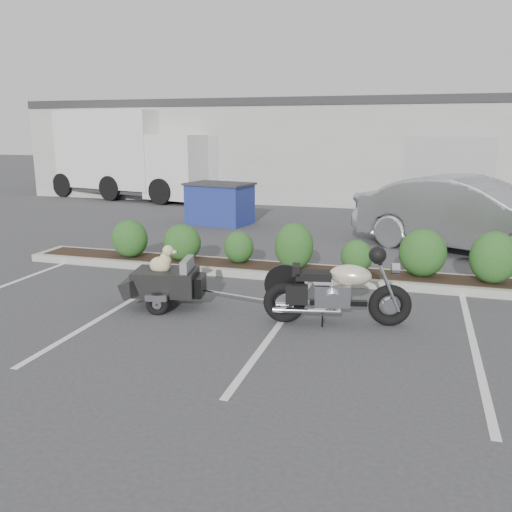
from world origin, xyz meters
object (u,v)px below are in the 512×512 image
(pet_trailer, at_px, (165,281))
(delivery_truck, at_px, (133,157))
(motorcycle, at_px, (337,292))
(dumpster, at_px, (220,203))
(sedan, at_px, (471,215))

(pet_trailer, bearing_deg, delivery_truck, 109.52)
(motorcycle, xyz_separation_m, pet_trailer, (-2.79, 0.02, -0.06))
(motorcycle, xyz_separation_m, delivery_truck, (-10.55, 12.99, 1.22))
(dumpster, xyz_separation_m, delivery_truck, (-5.80, 5.17, 1.09))
(pet_trailer, xyz_separation_m, dumpster, (-1.96, 7.79, 0.20))
(pet_trailer, height_order, dumpster, dumpster)
(pet_trailer, bearing_deg, motorcycle, -11.71)
(sedan, distance_m, dumpster, 7.30)
(sedan, bearing_deg, delivery_truck, 86.98)
(motorcycle, bearing_deg, dumpster, 109.93)
(motorcycle, relative_size, sedan, 0.41)
(pet_trailer, bearing_deg, sedan, 37.43)
(motorcycle, height_order, sedan, sedan)
(motorcycle, xyz_separation_m, sedan, (2.26, 5.78, 0.38))
(pet_trailer, relative_size, delivery_truck, 0.22)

